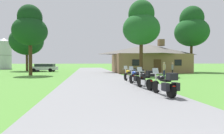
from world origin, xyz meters
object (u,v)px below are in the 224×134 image
object	(u,v)px
bystander_tan_shirt_beside_signpost	(164,69)
metal_silo_distant	(4,54)
motorcycle_black_nearest_to_camera	(166,85)
motorcycle_yellow_farthest_in_row	(130,75)
motorcycle_black_second_in_row	(146,80)
tree_left_near	(30,27)
motorcycle_blue_third_in_row	(137,77)
tree_right_of_lodge	(192,28)
bystander_white_shirt_near_lodge	(164,68)
bystander_gray_shirt_by_tree	(172,69)
parked_silver_suv_far_left	(44,67)
tree_by_lodge_front	(141,25)
tree_left_far	(27,37)

from	to	relation	value
bystander_tan_shirt_beside_signpost	metal_silo_distant	distance (m)	41.52
motorcycle_black_nearest_to_camera	motorcycle_yellow_farthest_in_row	xyz separation A→B (m)	(-0.11, 7.08, 0.01)
motorcycle_black_second_in_row	tree_left_near	bearing A→B (deg)	118.95
metal_silo_distant	motorcycle_black_nearest_to_camera	bearing A→B (deg)	-60.29
bystander_tan_shirt_beside_signpost	tree_left_near	xyz separation A→B (m)	(-15.16, 6.50, 5.18)
motorcycle_blue_third_in_row	tree_right_of_lodge	bearing A→B (deg)	41.52
motorcycle_black_nearest_to_camera	tree_left_near	distance (m)	20.99
motorcycle_black_nearest_to_camera	metal_silo_distant	distance (m)	47.60
bystander_white_shirt_near_lodge	bystander_gray_shirt_by_tree	size ratio (longest dim) A/B	1.01
motorcycle_blue_third_in_row	parked_silver_suv_far_left	size ratio (longest dim) A/B	0.43
tree_right_of_lodge	parked_silver_suv_far_left	bearing A→B (deg)	170.17
bystander_tan_shirt_beside_signpost	bystander_gray_shirt_by_tree	size ratio (longest dim) A/B	1.01
motorcycle_yellow_farthest_in_row	tree_left_near	world-z (taller)	tree_left_near
motorcycle_black_nearest_to_camera	motorcycle_yellow_farthest_in_row	size ratio (longest dim) A/B	1.01
tree_right_of_lodge	motorcycle_black_nearest_to_camera	bearing A→B (deg)	-122.38
motorcycle_blue_third_in_row	bystander_white_shirt_near_lodge	size ratio (longest dim) A/B	1.23
motorcycle_black_nearest_to_camera	motorcycle_blue_third_in_row	distance (m)	4.61
motorcycle_yellow_farthest_in_row	bystander_gray_shirt_by_tree	xyz separation A→B (m)	(6.05, 4.93, 0.31)
tree_by_lodge_front	metal_silo_distant	size ratio (longest dim) A/B	1.25
motorcycle_black_second_in_row	bystander_white_shirt_near_lodge	world-z (taller)	bystander_white_shirt_near_lodge
motorcycle_black_second_in_row	bystander_white_shirt_near_lodge	xyz separation A→B (m)	(5.90, 11.28, 0.33)
bystander_tan_shirt_beside_signpost	tree_by_lodge_front	size ratio (longest dim) A/B	0.18
bystander_gray_shirt_by_tree	metal_silo_distant	bearing A→B (deg)	70.82
parked_silver_suv_far_left	tree_by_lodge_front	bearing A→B (deg)	-121.94
tree_left_far	tree_left_near	size ratio (longest dim) A/B	1.18
motorcycle_blue_third_in_row	metal_silo_distant	distance (m)	43.58
tree_by_lodge_front	tree_left_near	bearing A→B (deg)	170.79
bystander_tan_shirt_beside_signpost	tree_left_far	distance (m)	28.37
motorcycle_black_second_in_row	parked_silver_suv_far_left	world-z (taller)	parked_silver_suv_far_left
parked_silver_suv_far_left	tree_left_near	bearing A→B (deg)	-170.10
metal_silo_distant	motorcycle_yellow_farthest_in_row	bearing A→B (deg)	-55.56
bystander_white_shirt_near_lodge	tree_left_near	distance (m)	17.62
tree_left_far	tree_left_near	xyz separation A→B (m)	(4.33, -13.35, -0.39)
motorcycle_black_nearest_to_camera	tree_left_far	bearing A→B (deg)	109.41
motorcycle_black_second_in_row	bystander_tan_shirt_beside_signpost	world-z (taller)	bystander_tan_shirt_beside_signpost
bystander_tan_shirt_beside_signpost	parked_silver_suv_far_left	world-z (taller)	bystander_tan_shirt_beside_signpost
bystander_gray_shirt_by_tree	metal_silo_distant	distance (m)	41.62
bystander_gray_shirt_by_tree	tree_left_far	xyz separation A→B (m)	(-21.07, 18.48, 5.59)
tree_right_of_lodge	motorcycle_yellow_farthest_in_row	bearing A→B (deg)	-133.04
tree_by_lodge_front	tree_right_of_lodge	xyz separation A→B (m)	(11.08, 7.53, 1.16)
motorcycle_black_nearest_to_camera	metal_silo_distant	xyz separation A→B (m)	(-23.54, 41.25, 3.18)
bystander_gray_shirt_by_tree	tree_left_near	size ratio (longest dim) A/B	0.19
tree_by_lodge_front	parked_silver_suv_far_left	xyz separation A→B (m)	(-14.25, 11.92, -5.59)
tree_left_far	bystander_tan_shirt_beside_signpost	bearing A→B (deg)	-45.54
parked_silver_suv_far_left	tree_right_of_lodge	bearing A→B (deg)	-91.87
motorcycle_black_nearest_to_camera	parked_silver_suv_far_left	size ratio (longest dim) A/B	0.43
motorcycle_black_second_in_row	tree_right_of_lodge	world-z (taller)	tree_right_of_lodge
tree_left_far	metal_silo_distant	world-z (taller)	tree_left_far
tree_right_of_lodge	tree_left_near	size ratio (longest dim) A/B	1.26
bystander_gray_shirt_by_tree	bystander_tan_shirt_beside_signpost	bearing A→B (deg)	156.58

